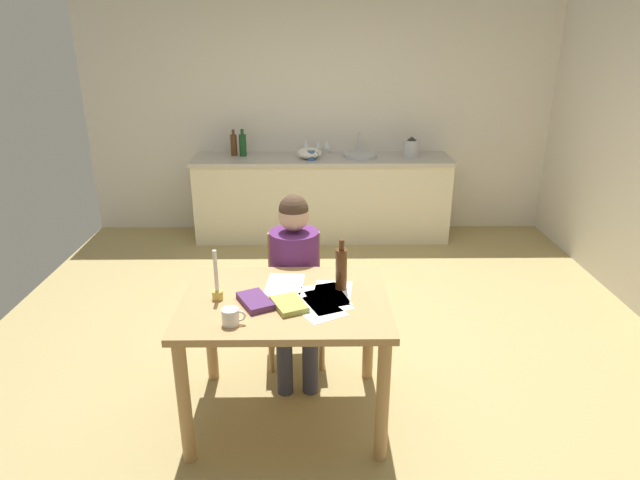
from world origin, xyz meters
The scene contains 25 objects.
ground_plane centered at (0.00, 0.00, -0.02)m, with size 5.20×5.20×0.04m, color tan.
wall_back centered at (0.00, 2.60, 1.30)m, with size 5.20×0.12×2.60m, color silver.
kitchen_counter centered at (0.00, 2.24, 0.45)m, with size 2.77×0.64×0.90m.
dining_table centered at (-0.25, -0.83, 0.65)m, with size 1.14×0.86×0.77m.
chair_at_table centered at (-0.22, -0.16, 0.49)m, with size 0.42×0.42×0.87m.
person_seated centered at (-0.21, -0.31, 0.68)m, with size 0.34×0.60×1.19m.
coffee_mug centered at (-0.51, -1.11, 0.82)m, with size 0.12×0.09×0.09m.
candlestick centered at (-0.62, -0.84, 0.85)m, with size 0.06×0.06×0.29m.
book_magazine centered at (-0.41, -0.89, 0.79)m, with size 0.14×0.24×0.03m, color #522A5E.
book_cookery centered at (-0.22, -0.93, 0.79)m, with size 0.15×0.21×0.03m, color #969B46.
paper_letter centered at (-0.03, -0.80, 0.77)m, with size 0.21×0.30×0.00m, color white.
paper_bill centered at (-0.03, -0.86, 0.77)m, with size 0.21×0.30×0.00m, color white.
paper_envelope centered at (-0.07, -0.95, 0.77)m, with size 0.21×0.30×0.00m, color white.
paper_receipt centered at (-0.26, -0.65, 0.77)m, with size 0.21×0.30×0.00m, color white.
paper_notice centered at (0.01, -0.76, 0.77)m, with size 0.21×0.30×0.00m, color white.
wine_bottle_on_table centered at (0.06, -0.71, 0.90)m, with size 0.07×0.07×0.30m.
sink_unit centered at (0.41, 2.24, 0.92)m, with size 0.36×0.36×0.24m.
bottle_oil centered at (-0.96, 2.33, 1.02)m, with size 0.07×0.07×0.28m.
bottle_vinegar centered at (-0.86, 2.32, 1.02)m, with size 0.08×0.08×0.29m.
mixing_bowl centered at (-0.14, 2.17, 0.96)m, with size 0.26×0.26×0.12m, color white.
stovetop_kettle centered at (0.96, 2.24, 1.00)m, with size 0.18×0.18×0.22m.
wine_glass_near_sink centered at (0.05, 2.39, 1.01)m, with size 0.07×0.07×0.15m.
wine_glass_by_kettle centered at (-0.04, 2.39, 1.01)m, with size 0.07×0.07×0.15m.
wine_glass_back_left centered at (-0.18, 2.39, 1.01)m, with size 0.07×0.07×0.15m.
teacup_on_counter centered at (-0.11, 2.09, 0.95)m, with size 0.12×0.08×0.10m.
Camera 1 is at (-0.09, -3.50, 2.14)m, focal length 30.29 mm.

